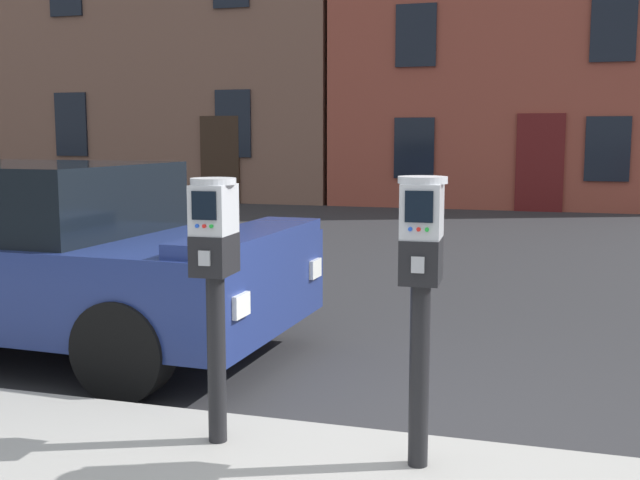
{
  "coord_description": "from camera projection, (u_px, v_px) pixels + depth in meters",
  "views": [
    {
      "loc": [
        0.73,
        -3.49,
        1.63
      ],
      "look_at": [
        -0.28,
        -0.07,
        1.14
      ],
      "focal_mm": 43.21,
      "sensor_mm": 36.0,
      "label": 1
    }
  ],
  "objects": [
    {
      "name": "townhouse_brick_corner",
      "position": [
        519.0,
        3.0,
        19.24
      ],
      "size": [
        8.15,
        6.57,
        9.84
      ],
      "color": "brown",
      "rests_on": "ground_plane"
    },
    {
      "name": "ground_plane",
      "position": [
        379.0,
        473.0,
        3.74
      ],
      "size": [
        160.0,
        160.0,
        0.0
      ],
      "primitive_type": "plane",
      "color": "#28282B"
    },
    {
      "name": "parked_car_dark_hatchback",
      "position": [
        10.0,
        251.0,
        5.92
      ],
      "size": [
        4.49,
        2.0,
        1.42
      ],
      "rotation": [
        0.0,
        0.0,
        -0.04
      ],
      "color": "navy",
      "rests_on": "ground_plane"
    },
    {
      "name": "parking_meter_near_kerb",
      "position": [
        215.0,
        262.0,
        3.66
      ],
      "size": [
        0.22,
        0.26,
        1.29
      ],
      "rotation": [
        0.0,
        0.0,
        -1.53
      ],
      "color": "black",
      "rests_on": "sidewalk_slab"
    },
    {
      "name": "parking_meter_twin_adjacent",
      "position": [
        421.0,
        269.0,
        3.38
      ],
      "size": [
        0.22,
        0.26,
        1.31
      ],
      "rotation": [
        0.0,
        0.0,
        -1.53
      ],
      "color": "black",
      "rests_on": "sidewalk_slab"
    }
  ]
}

